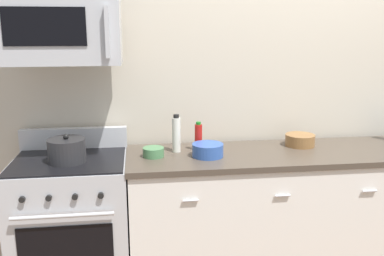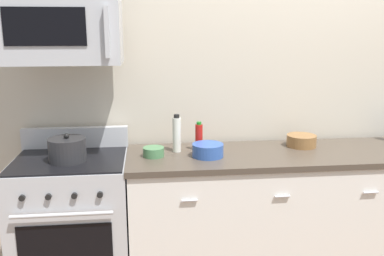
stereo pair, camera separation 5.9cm
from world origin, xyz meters
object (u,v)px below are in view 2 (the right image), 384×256
bottle_vinegar_white (177,134)px  bowl_blue_mixing (208,150)px  bowl_green_glaze (154,152)px  bowl_wooden_salad (301,140)px  range_oven (74,221)px  microwave (62,32)px  stockpot (67,150)px  bottle_hot_sauce_red (199,137)px

bottle_vinegar_white → bowl_blue_mixing: bearing=-34.9°
bottle_vinegar_white → bowl_green_glaze: size_ratio=1.85×
bowl_wooden_salad → bottle_vinegar_white: bearing=-177.8°
bowl_green_glaze → bowl_blue_mixing: size_ratio=0.68×
bowl_green_glaze → bottle_vinegar_white: bearing=30.3°
range_oven → microwave: microwave is taller
bottle_vinegar_white → bowl_wooden_salad: bottle_vinegar_white is taller
bowl_green_glaze → stockpot: bearing=-174.9°
bowl_blue_mixing → stockpot: bearing=-179.5°
bottle_hot_sauce_red → bowl_blue_mixing: bearing=-75.2°
bowl_wooden_salad → bowl_blue_mixing: bearing=-166.4°
bottle_vinegar_white → bowl_wooden_salad: size_ratio=1.24×
range_oven → bowl_green_glaze: 0.74m
bowl_wooden_salad → bowl_blue_mixing: bowl_blue_mixing is taller
microwave → bottle_vinegar_white: bearing=3.9°
bottle_vinegar_white → bottle_hot_sauce_red: bearing=5.7°
range_oven → bowl_green_glaze: bearing=-0.3°
bottle_vinegar_white → bowl_blue_mixing: (0.20, -0.14, -0.08)m
bowl_wooden_salad → stockpot: size_ratio=0.89×
microwave → bowl_green_glaze: (0.56, -0.05, -0.80)m
microwave → stockpot: (-0.00, -0.10, -0.75)m
bowl_wooden_salad → stockpot: (-1.66, -0.18, 0.03)m
bowl_wooden_salad → stockpot: bearing=-173.7°
bottle_hot_sauce_red → bowl_blue_mixing: 0.17m
bowl_blue_mixing → stockpot: 0.93m
bottle_vinegar_white → stockpot: bearing=-168.6°
range_oven → bowl_wooden_salad: (1.66, 0.13, 0.50)m
range_oven → bowl_blue_mixing: size_ratio=5.02×
bottle_hot_sauce_red → stockpot: bottle_hot_sauce_red is taller
microwave → bowl_wooden_salad: size_ratio=3.44×
microwave → bowl_green_glaze: size_ratio=5.13×
bottle_hot_sauce_red → stockpot: size_ratio=0.85×
range_oven → bottle_vinegar_white: bearing=7.4°
bowl_green_glaze → stockpot: stockpot is taller
microwave → bowl_wooden_salad: (1.66, 0.09, -0.78)m
bowl_green_glaze → bowl_blue_mixing: 0.37m
bowl_blue_mixing → range_oven: bearing=177.2°
bottle_vinegar_white → bowl_wooden_salad: bearing=2.2°
microwave → bottle_vinegar_white: size_ratio=2.77×
range_oven → bowl_blue_mixing: range_oven is taller
stockpot → range_oven: bearing=90.0°
bowl_wooden_salad → bowl_green_glaze: bearing=-173.1°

